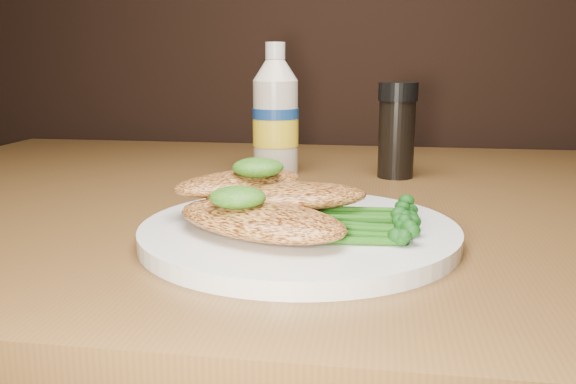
# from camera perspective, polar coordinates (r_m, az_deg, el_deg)

# --- Properties ---
(plate) EXTENTS (0.27, 0.27, 0.01)m
(plate) POSITION_cam_1_polar(r_m,az_deg,el_deg) (0.52, 1.06, -3.83)
(plate) COLOR silver
(plate) RESTS_ON dining_table
(chicken_front) EXTENTS (0.18, 0.15, 0.03)m
(chicken_front) POSITION_cam_1_polar(r_m,az_deg,el_deg) (0.48, -2.69, -2.61)
(chicken_front) COLOR #C9833F
(chicken_front) RESTS_ON plate
(chicken_mid) EXTENTS (0.16, 0.10, 0.02)m
(chicken_mid) POSITION_cam_1_polar(r_m,az_deg,el_deg) (0.53, -0.12, -0.36)
(chicken_mid) COLOR #C9833F
(chicken_mid) RESTS_ON plate
(chicken_back) EXTENTS (0.14, 0.14, 0.02)m
(chicken_back) POSITION_cam_1_polar(r_m,az_deg,el_deg) (0.56, -4.60, 0.89)
(chicken_back) COLOR #C9833F
(chicken_back) RESTS_ON plate
(pesto_front) EXTENTS (0.05, 0.05, 0.02)m
(pesto_front) POSITION_cam_1_polar(r_m,az_deg,el_deg) (0.48, -4.78, -0.51)
(pesto_front) COLOR black
(pesto_front) RESTS_ON chicken_front
(pesto_back) EXTENTS (0.05, 0.05, 0.02)m
(pesto_back) POSITION_cam_1_polar(r_m,az_deg,el_deg) (0.54, -2.87, 2.32)
(pesto_back) COLOR black
(pesto_back) RESTS_ON chicken_back
(broccolini_bundle) EXTENTS (0.16, 0.13, 0.02)m
(broccolini_bundle) POSITION_cam_1_polar(r_m,az_deg,el_deg) (0.50, 6.33, -2.36)
(broccolini_bundle) COLOR #1F5713
(broccolini_bundle) RESTS_ON plate
(mayo_bottle) EXTENTS (0.06, 0.06, 0.17)m
(mayo_bottle) POSITION_cam_1_polar(r_m,az_deg,el_deg) (0.81, -1.19, 7.84)
(mayo_bottle) COLOR beige
(mayo_bottle) RESTS_ON dining_table
(pepper_grinder) EXTENTS (0.06, 0.06, 0.12)m
(pepper_grinder) POSITION_cam_1_polar(r_m,az_deg,el_deg) (0.80, 10.23, 5.74)
(pepper_grinder) COLOR black
(pepper_grinder) RESTS_ON dining_table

